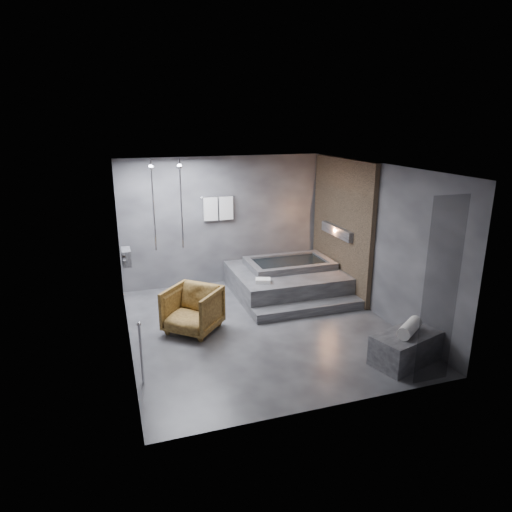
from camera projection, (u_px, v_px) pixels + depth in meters
name	position (u px, v px, depth m)	size (l,w,h in m)	color
room	(278.00, 227.00, 7.95)	(5.00, 5.04, 2.82)	#2B2B2E
tub_deck	(286.00, 281.00, 9.67)	(2.20, 2.00, 0.50)	#303033
tub_step	(309.00, 309.00, 8.64)	(2.20, 0.36, 0.18)	#303033
concrete_bench	(405.00, 348.00, 6.87)	(1.04, 0.57, 0.47)	#323134
driftwood_chair	(193.00, 310.00, 7.85)	(0.84, 0.86, 0.78)	#462E11
rolled_towel	(410.00, 328.00, 6.77)	(0.20, 0.20, 0.55)	white
deck_towel	(263.00, 281.00, 8.83)	(0.29, 0.21, 0.08)	silver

